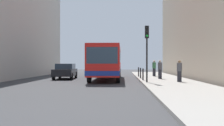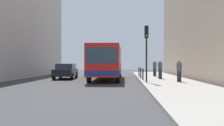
# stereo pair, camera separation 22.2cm
# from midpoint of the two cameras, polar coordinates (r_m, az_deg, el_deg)

# --- Properties ---
(ground_plane) EXTENTS (80.00, 80.00, 0.00)m
(ground_plane) POSITION_cam_midpoint_polar(r_m,az_deg,el_deg) (19.82, -3.13, -4.47)
(ground_plane) COLOR #38383A
(sidewalk) EXTENTS (4.40, 40.00, 0.15)m
(sidewalk) POSITION_cam_midpoint_polar(r_m,az_deg,el_deg) (20.04, 12.47, -4.21)
(sidewalk) COLOR #9E9991
(sidewalk) RESTS_ON ground
(bus) EXTENTS (2.54, 11.02, 3.00)m
(bus) POSITION_cam_midpoint_polar(r_m,az_deg,el_deg) (23.88, -1.44, 0.44)
(bus) COLOR red
(bus) RESTS_ON ground
(car_beside_bus) EXTENTS (2.05, 4.49, 1.48)m
(car_beside_bus) POSITION_cam_midpoint_polar(r_m,az_deg,el_deg) (25.18, -10.61, -1.73)
(car_beside_bus) COLOR black
(car_beside_bus) RESTS_ON ground
(traffic_light) EXTENTS (0.28, 0.33, 4.10)m
(traffic_light) POSITION_cam_midpoint_polar(r_m,az_deg,el_deg) (18.72, 7.46, 4.47)
(traffic_light) COLOR black
(traffic_light) RESTS_ON sidewalk
(bollard_near) EXTENTS (0.11, 0.11, 0.95)m
(bollard_near) POSITION_cam_midpoint_polar(r_m,az_deg,el_deg) (20.91, 6.64, -2.52)
(bollard_near) COLOR black
(bollard_near) RESTS_ON sidewalk
(bollard_mid) EXTENTS (0.11, 0.11, 0.95)m
(bollard_mid) POSITION_cam_midpoint_polar(r_m,az_deg,el_deg) (23.75, 6.12, -2.22)
(bollard_mid) COLOR black
(bollard_mid) RESTS_ON sidewalk
(bollard_far) EXTENTS (0.11, 0.11, 0.95)m
(bollard_far) POSITION_cam_midpoint_polar(r_m,az_deg,el_deg) (26.59, 5.71, -1.98)
(bollard_far) COLOR black
(bollard_far) RESTS_ON sidewalk
(pedestrian_near_signal) EXTENTS (0.38, 0.38, 1.62)m
(pedestrian_near_signal) POSITION_cam_midpoint_polar(r_m,az_deg,el_deg) (19.51, 14.52, -1.75)
(pedestrian_near_signal) COLOR #26262D
(pedestrian_near_signal) RESTS_ON sidewalk
(pedestrian_mid_sidewalk) EXTENTS (0.38, 0.38, 1.67)m
(pedestrian_mid_sidewalk) POSITION_cam_midpoint_polar(r_m,az_deg,el_deg) (22.97, 10.41, -1.40)
(pedestrian_mid_sidewalk) COLOR #26262D
(pedestrian_mid_sidewalk) RESTS_ON sidewalk
(pedestrian_far_sidewalk) EXTENTS (0.38, 0.38, 1.68)m
(pedestrian_far_sidewalk) POSITION_cam_midpoint_polar(r_m,az_deg,el_deg) (27.23, 9.17, -1.16)
(pedestrian_far_sidewalk) COLOR #26262D
(pedestrian_far_sidewalk) RESTS_ON sidewalk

